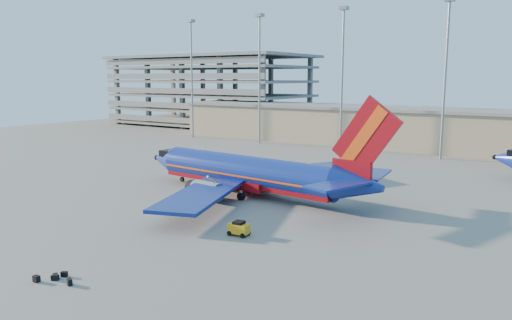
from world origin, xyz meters
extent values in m
plane|color=slate|center=(0.00, 0.00, 0.00)|extent=(220.00, 220.00, 0.00)
cube|color=tan|center=(10.00, 58.00, 4.00)|extent=(120.00, 15.00, 8.00)
cube|color=slate|center=(10.00, 58.00, 8.20)|extent=(122.00, 16.00, 0.60)
cube|color=slate|center=(-62.00, 74.00, 1.00)|extent=(60.00, 30.00, 0.70)
cube|color=slate|center=(-62.00, 74.00, 5.20)|extent=(60.00, 30.00, 0.70)
cube|color=slate|center=(-62.00, 74.00, 9.40)|extent=(60.00, 30.00, 0.70)
cube|color=slate|center=(-62.00, 74.00, 13.60)|extent=(60.00, 30.00, 0.70)
cube|color=slate|center=(-62.00, 74.00, 17.80)|extent=(60.00, 30.00, 0.70)
cube|color=slate|center=(-62.00, 74.00, 21.00)|extent=(62.00, 32.00, 0.80)
cube|color=slate|center=(-62.00, 87.00, 10.50)|extent=(1.20, 1.20, 21.00)
cylinder|color=gray|center=(-45.00, 46.00, 14.00)|extent=(0.44, 0.44, 28.00)
cube|color=gray|center=(-45.00, 46.00, 28.30)|extent=(1.60, 1.60, 0.70)
cylinder|color=gray|center=(-25.00, 46.00, 14.00)|extent=(0.44, 0.44, 28.00)
cube|color=gray|center=(-25.00, 46.00, 28.30)|extent=(1.60, 1.60, 0.70)
cylinder|color=gray|center=(-5.00, 46.00, 14.00)|extent=(0.44, 0.44, 28.00)
cube|color=gray|center=(-5.00, 46.00, 28.30)|extent=(1.60, 1.60, 0.70)
cylinder|color=gray|center=(15.00, 46.00, 14.00)|extent=(0.44, 0.44, 28.00)
cylinder|color=navy|center=(1.43, 3.20, 2.95)|extent=(26.47, 6.33, 4.04)
cube|color=maroon|center=(1.43, 3.20, 1.91)|extent=(26.41, 5.57, 1.42)
cube|color=#E94B13|center=(1.43, 3.20, 2.68)|extent=(26.48, 6.37, 0.24)
cone|color=navy|center=(-13.91, 4.55, 2.95)|extent=(4.93, 4.43, 4.04)
cube|color=black|center=(-12.50, 4.42, 3.99)|extent=(2.86, 3.06, 0.87)
cone|color=navy|center=(17.32, 1.80, 3.33)|extent=(6.01, 4.53, 4.04)
cube|color=maroon|center=(16.45, 1.87, 4.81)|extent=(4.62, 1.00, 2.40)
cube|color=maroon|center=(17.97, 1.74, 8.63)|extent=(8.02, 1.05, 8.72)
cube|color=#E94B13|center=(17.75, 1.76, 8.63)|extent=(5.35, 0.93, 6.84)
cube|color=navy|center=(17.21, 5.54, 3.93)|extent=(4.10, 7.34, 0.24)
cube|color=navy|center=(16.56, -1.87, 3.93)|extent=(5.18, 7.65, 0.24)
cube|color=navy|center=(3.91, 12.63, 1.97)|extent=(12.99, 17.46, 0.38)
cube|color=navy|center=(2.22, -6.52, 1.97)|extent=(10.67, 17.79, 0.38)
cube|color=maroon|center=(1.97, 3.15, 1.47)|extent=(6.90, 4.82, 1.09)
cylinder|color=gray|center=(0.62, 8.97, 1.26)|extent=(4.12, 2.63, 2.29)
cylinder|color=gray|center=(-0.38, -2.35, 1.26)|extent=(4.12, 2.63, 2.29)
cylinder|color=gray|center=(-10.54, 4.25, 0.60)|extent=(0.28, 0.28, 1.20)
cylinder|color=black|center=(-10.54, 4.25, 0.35)|extent=(0.72, 0.33, 0.70)
cylinder|color=black|center=(3.31, 5.88, 0.46)|extent=(0.97, 0.68, 0.92)
cylinder|color=black|center=(2.81, 0.22, 0.46)|extent=(0.97, 0.68, 0.92)
cone|color=navy|center=(27.90, 33.16, 2.95)|extent=(5.41, 5.01, 4.04)
cube|color=orange|center=(10.78, -11.20, 0.69)|extent=(2.01, 1.25, 0.92)
cube|color=black|center=(10.78, -11.20, 1.24)|extent=(0.99, 1.08, 0.32)
cylinder|color=black|center=(10.01, -10.75, 0.24)|extent=(0.49, 0.20, 0.48)
cylinder|color=black|center=(10.08, -11.76, 0.24)|extent=(0.49, 0.20, 0.48)
cylinder|color=black|center=(11.47, -10.64, 0.24)|extent=(0.49, 0.20, 0.48)
cylinder|color=black|center=(11.55, -11.65, 0.24)|extent=(0.49, 0.20, 0.48)
cube|color=black|center=(4.90, -28.33, 0.24)|extent=(0.50, 0.38, 0.48)
cube|color=black|center=(5.62, -27.24, 0.20)|extent=(0.68, 0.59, 0.41)
cube|color=black|center=(7.40, -27.33, 0.24)|extent=(0.58, 0.47, 0.48)
cube|color=black|center=(5.73, -26.59, 0.20)|extent=(0.55, 0.50, 0.40)
cube|color=black|center=(5.74, -27.37, 0.20)|extent=(0.61, 0.54, 0.39)
camera|label=1|loc=(37.58, -47.94, 14.77)|focal=35.00mm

